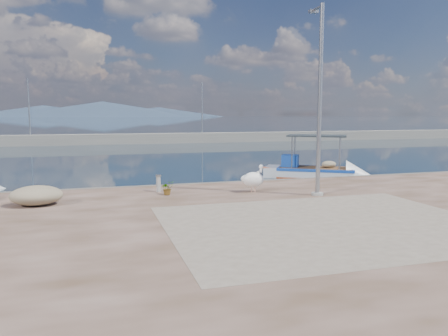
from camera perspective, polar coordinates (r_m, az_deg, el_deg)
ground at (r=14.98m, az=4.22°, el=-6.66°), size 1400.00×1400.00×0.00m
quay at (r=9.78m, az=17.21°, el=-12.96°), size 44.00×22.00×0.50m
quay_patch at (r=12.65m, az=13.43°, el=-7.05°), size 9.00×7.00×0.01m
breakwater at (r=53.92m, az=-11.17°, el=3.79°), size 120.00×2.20×7.50m
mountains at (r=663.68m, az=-16.03°, el=7.29°), size 370.00×280.00×22.00m
boat_right at (r=25.09m, az=11.76°, el=-0.72°), size 5.92×4.70×2.79m
pelican at (r=17.12m, az=3.91°, el=-1.45°), size 1.15×0.81×1.10m
lamp_post at (r=16.64m, az=12.34°, el=7.76°), size 0.44×0.96×7.00m
bollard_near at (r=17.41m, az=-8.56°, el=-1.89°), size 0.22×0.22×0.67m
potted_plant at (r=16.69m, az=-7.40°, el=-2.60°), size 0.57×0.52×0.53m
net_pile_b at (r=15.97m, az=-23.32°, el=-3.31°), size 1.70×1.33×0.66m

